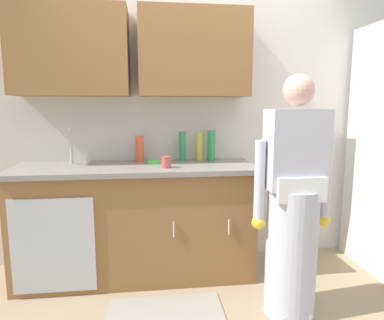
{
  "coord_description": "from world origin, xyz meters",
  "views": [
    {
      "loc": [
        -0.43,
        -2.08,
        1.41
      ],
      "look_at": [
        -0.11,
        0.55,
        1.0
      ],
      "focal_mm": 31.92,
      "sensor_mm": 36.0,
      "label": 1
    }
  ],
  "objects_px": {
    "bottle_cleaner_spray": "(211,146)",
    "bottle_dish_liquid": "(200,146)",
    "bottle_water_tall": "(182,146)",
    "sponge": "(154,162)",
    "sink": "(73,168)",
    "cup_by_sink": "(166,162)",
    "bottle_soap": "(140,149)",
    "person_at_sink": "(293,216)"
  },
  "relations": [
    {
      "from": "bottle_cleaner_spray",
      "to": "cup_by_sink",
      "type": "height_order",
      "value": "bottle_cleaner_spray"
    },
    {
      "from": "bottle_soap",
      "to": "sink",
      "type": "bearing_deg",
      "value": -159.99
    },
    {
      "from": "person_at_sink",
      "to": "cup_by_sink",
      "type": "bearing_deg",
      "value": 145.79
    },
    {
      "from": "bottle_cleaner_spray",
      "to": "cup_by_sink",
      "type": "bearing_deg",
      "value": -144.09
    },
    {
      "from": "bottle_water_tall",
      "to": "bottle_soap",
      "type": "height_order",
      "value": "bottle_water_tall"
    },
    {
      "from": "person_at_sink",
      "to": "bottle_soap",
      "type": "relative_size",
      "value": 7.25
    },
    {
      "from": "cup_by_sink",
      "to": "sponge",
      "type": "bearing_deg",
      "value": 113.22
    },
    {
      "from": "bottle_water_tall",
      "to": "sink",
      "type": "bearing_deg",
      "value": -168.13
    },
    {
      "from": "bottle_water_tall",
      "to": "sponge",
      "type": "xyz_separation_m",
      "value": [
        -0.25,
        -0.12,
        -0.11
      ]
    },
    {
      "from": "bottle_soap",
      "to": "person_at_sink",
      "type": "bearing_deg",
      "value": -40.83
    },
    {
      "from": "person_at_sink",
      "to": "cup_by_sink",
      "type": "height_order",
      "value": "person_at_sink"
    },
    {
      "from": "bottle_cleaner_spray",
      "to": "bottle_dish_liquid",
      "type": "relative_size",
      "value": 1.08
    },
    {
      "from": "bottle_soap",
      "to": "cup_by_sink",
      "type": "height_order",
      "value": "bottle_soap"
    },
    {
      "from": "bottle_soap",
      "to": "bottle_dish_liquid",
      "type": "bearing_deg",
      "value": 3.4
    },
    {
      "from": "sink",
      "to": "cup_by_sink",
      "type": "bearing_deg",
      "value": -10.91
    },
    {
      "from": "sink",
      "to": "bottle_cleaner_spray",
      "type": "bearing_deg",
      "value": 7.7
    },
    {
      "from": "sink",
      "to": "bottle_cleaner_spray",
      "type": "height_order",
      "value": "sink"
    },
    {
      "from": "sponge",
      "to": "bottle_water_tall",
      "type": "bearing_deg",
      "value": 26.06
    },
    {
      "from": "person_at_sink",
      "to": "bottle_dish_liquid",
      "type": "bearing_deg",
      "value": 118.27
    },
    {
      "from": "bottle_dish_liquid",
      "to": "cup_by_sink",
      "type": "relative_size",
      "value": 2.75
    },
    {
      "from": "bottle_soap",
      "to": "cup_by_sink",
      "type": "xyz_separation_m",
      "value": [
        0.21,
        -0.33,
        -0.07
      ]
    },
    {
      "from": "sink",
      "to": "sponge",
      "type": "distance_m",
      "value": 0.66
    },
    {
      "from": "sink",
      "to": "bottle_cleaner_spray",
      "type": "xyz_separation_m",
      "value": [
        1.15,
        0.16,
        0.15
      ]
    },
    {
      "from": "bottle_soap",
      "to": "sponge",
      "type": "xyz_separation_m",
      "value": [
        0.12,
        -0.12,
        -0.1
      ]
    },
    {
      "from": "bottle_cleaner_spray",
      "to": "bottle_water_tall",
      "type": "relative_size",
      "value": 1.04
    },
    {
      "from": "sponge",
      "to": "bottle_cleaner_spray",
      "type": "bearing_deg",
      "value": 10.03
    },
    {
      "from": "bottle_soap",
      "to": "cup_by_sink",
      "type": "relative_size",
      "value": 2.47
    },
    {
      "from": "person_at_sink",
      "to": "sponge",
      "type": "relative_size",
      "value": 14.73
    },
    {
      "from": "bottle_dish_liquid",
      "to": "sponge",
      "type": "height_order",
      "value": "bottle_dish_liquid"
    },
    {
      "from": "bottle_water_tall",
      "to": "sponge",
      "type": "relative_size",
      "value": 2.35
    },
    {
      "from": "bottle_cleaner_spray",
      "to": "bottle_water_tall",
      "type": "xyz_separation_m",
      "value": [
        -0.25,
        0.03,
        -0.01
      ]
    },
    {
      "from": "bottle_water_tall",
      "to": "cup_by_sink",
      "type": "distance_m",
      "value": 0.38
    },
    {
      "from": "bottle_water_tall",
      "to": "cup_by_sink",
      "type": "bearing_deg",
      "value": -115.75
    },
    {
      "from": "sink",
      "to": "cup_by_sink",
      "type": "xyz_separation_m",
      "value": [
        0.74,
        -0.14,
        0.06
      ]
    },
    {
      "from": "bottle_water_tall",
      "to": "cup_by_sink",
      "type": "relative_size",
      "value": 2.86
    },
    {
      "from": "sink",
      "to": "person_at_sink",
      "type": "bearing_deg",
      "value": -24.12
    },
    {
      "from": "bottle_dish_liquid",
      "to": "sponge",
      "type": "distance_m",
      "value": 0.45
    },
    {
      "from": "bottle_dish_liquid",
      "to": "cup_by_sink",
      "type": "xyz_separation_m",
      "value": [
        -0.32,
        -0.37,
        -0.08
      ]
    },
    {
      "from": "person_at_sink",
      "to": "sponge",
      "type": "height_order",
      "value": "person_at_sink"
    },
    {
      "from": "sink",
      "to": "bottle_water_tall",
      "type": "height_order",
      "value": "sink"
    },
    {
      "from": "person_at_sink",
      "to": "bottle_dish_liquid",
      "type": "relative_size",
      "value": 6.51
    },
    {
      "from": "bottle_dish_liquid",
      "to": "sponge",
      "type": "bearing_deg",
      "value": -159.05
    }
  ]
}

